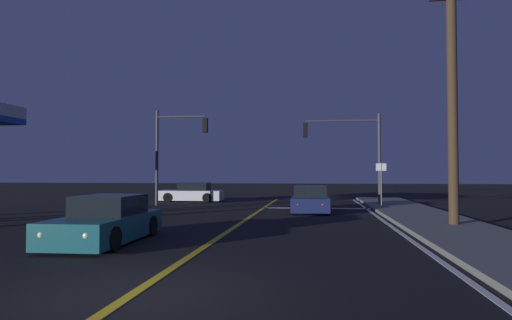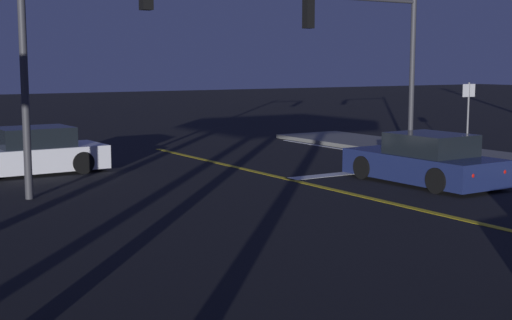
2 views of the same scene
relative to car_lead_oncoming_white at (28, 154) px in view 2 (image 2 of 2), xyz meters
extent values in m
cube|color=white|center=(8.73, -4.90, -0.58)|extent=(6.00, 0.50, 0.01)
cube|color=silver|center=(-0.06, 0.00, -0.14)|extent=(4.49, 1.97, 0.68)
cube|color=black|center=(0.20, 0.01, 0.46)|extent=(2.08, 1.65, 0.60)
cylinder|color=black|center=(1.33, -0.84, -0.26)|extent=(0.65, 0.24, 0.64)
cylinder|color=black|center=(1.29, 0.90, -0.26)|extent=(0.65, 0.24, 0.64)
sphere|color=red|center=(2.12, -0.52, -0.06)|extent=(0.14, 0.14, 0.14)
sphere|color=red|center=(2.09, 0.63, -0.06)|extent=(0.14, 0.14, 0.14)
cube|color=navy|center=(8.41, -7.27, -0.14)|extent=(1.90, 4.39, 0.68)
cube|color=black|center=(8.41, -7.53, 0.46)|extent=(1.62, 2.03, 0.60)
cylinder|color=black|center=(7.53, -5.92, -0.26)|extent=(0.23, 0.64, 0.64)
cylinder|color=black|center=(9.27, -5.91, -0.26)|extent=(0.23, 0.64, 0.64)
cylinder|color=black|center=(7.55, -8.63, -0.26)|extent=(0.23, 0.64, 0.64)
cylinder|color=black|center=(9.29, -8.62, -0.26)|extent=(0.23, 0.64, 0.64)
sphere|color=#FFF4CC|center=(7.82, -5.15, -0.06)|extent=(0.18, 0.18, 0.18)
sphere|color=#FFF4CC|center=(8.97, -5.14, -0.06)|extent=(0.18, 0.18, 0.18)
sphere|color=red|center=(7.85, -9.41, -0.06)|extent=(0.14, 0.14, 0.14)
sphere|color=red|center=(9.01, -9.40, -0.06)|extent=(0.14, 0.14, 0.14)
cylinder|color=#38383D|center=(12.53, -2.60, 2.24)|extent=(0.18, 0.18, 5.64)
cube|color=black|center=(8.06, -2.60, 4.10)|extent=(0.28, 0.28, 0.90)
sphere|color=red|center=(8.06, -2.60, 4.37)|extent=(0.22, 0.22, 0.22)
sphere|color=#4C2D05|center=(8.06, -2.60, 4.10)|extent=(0.22, 0.22, 0.22)
sphere|color=#0A3814|center=(8.06, -2.60, 3.83)|extent=(0.22, 0.22, 0.22)
cylinder|color=#38383D|center=(-1.07, -4.00, 2.35)|extent=(0.18, 0.18, 5.88)
sphere|color=#0A3814|center=(2.00, -4.00, 4.07)|extent=(0.22, 0.22, 0.22)
cylinder|color=slate|center=(12.23, -5.40, 0.70)|extent=(0.06, 0.06, 2.57)
cube|color=white|center=(12.23, -5.40, 1.74)|extent=(0.56, 0.06, 0.40)
camera|label=1|loc=(8.72, -30.27, 1.40)|focal=31.04mm
camera|label=2|loc=(-5.59, -21.01, 2.56)|focal=51.02mm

